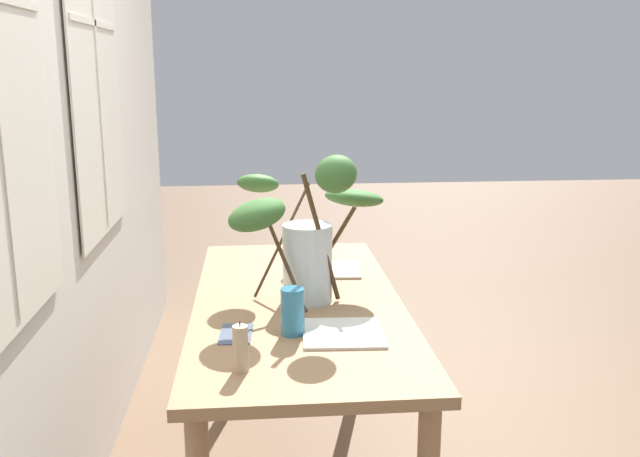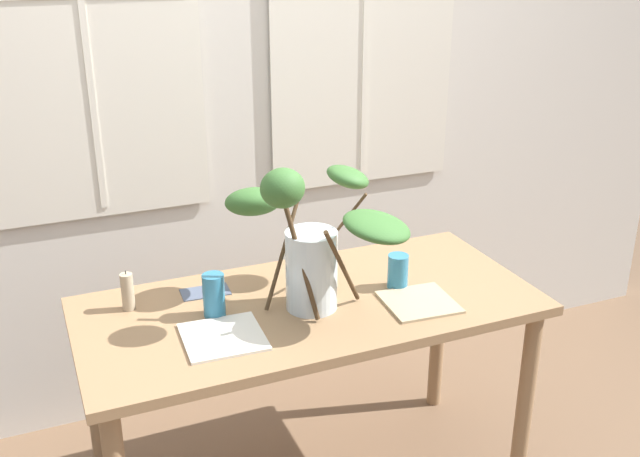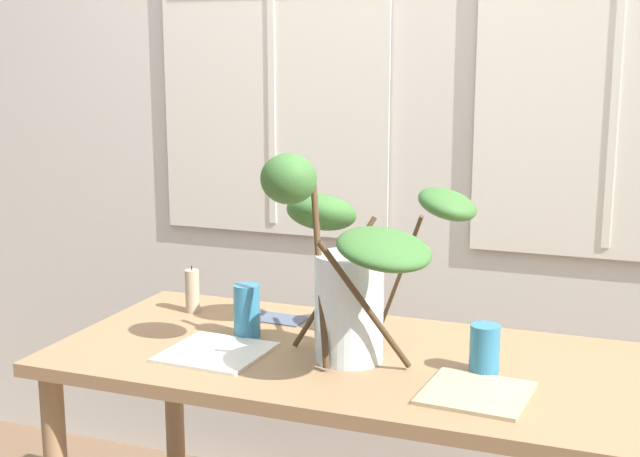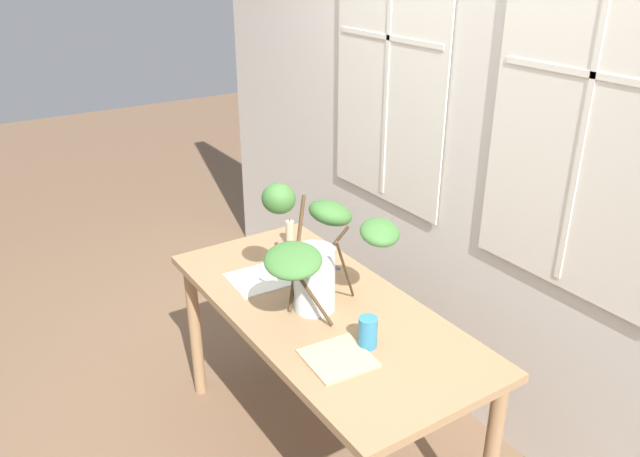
# 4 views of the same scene
# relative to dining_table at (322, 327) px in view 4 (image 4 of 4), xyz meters

# --- Properties ---
(ground) EXTENTS (14.00, 14.00, 0.00)m
(ground) POSITION_rel_dining_table_xyz_m (0.00, 0.00, -0.67)
(ground) COLOR brown
(back_wall_with_windows) EXTENTS (4.47, 0.14, 2.72)m
(back_wall_with_windows) POSITION_rel_dining_table_xyz_m (-0.00, 0.81, 0.70)
(back_wall_with_windows) COLOR beige
(back_wall_with_windows) RESTS_ON ground
(dining_table) EXTENTS (1.52, 0.70, 0.77)m
(dining_table) POSITION_rel_dining_table_xyz_m (0.00, 0.00, 0.00)
(dining_table) COLOR #93704C
(dining_table) RESTS_ON ground
(vase_with_branches) EXTENTS (0.57, 0.63, 0.53)m
(vase_with_branches) POSITION_rel_dining_table_xyz_m (-0.01, -0.03, 0.34)
(vase_with_branches) COLOR silver
(vase_with_branches) RESTS_ON dining_table
(drinking_glass_blue_left) EXTENTS (0.07, 0.07, 0.14)m
(drinking_glass_blue_left) POSITION_rel_dining_table_xyz_m (-0.31, 0.03, 0.17)
(drinking_glass_blue_left) COLOR teal
(drinking_glass_blue_left) RESTS_ON dining_table
(drinking_glass_blue_right) EXTENTS (0.07, 0.07, 0.12)m
(drinking_glass_blue_right) POSITION_rel_dining_table_xyz_m (0.32, -0.01, 0.16)
(drinking_glass_blue_right) COLOR teal
(drinking_glass_blue_right) RESTS_ON dining_table
(plate_square_left) EXTENTS (0.25, 0.25, 0.01)m
(plate_square_left) POSITION_rel_dining_table_xyz_m (-0.33, -0.12, 0.11)
(plate_square_left) COLOR silver
(plate_square_left) RESTS_ON dining_table
(plate_square_right) EXTENTS (0.24, 0.24, 0.01)m
(plate_square_right) POSITION_rel_dining_table_xyz_m (0.33, -0.15, 0.11)
(plate_square_right) COLOR tan
(plate_square_right) RESTS_ON dining_table
(napkin_folded) EXTENTS (0.17, 0.10, 0.00)m
(napkin_folded) POSITION_rel_dining_table_xyz_m (-0.30, 0.20, 0.10)
(napkin_folded) COLOR #4C566B
(napkin_folded) RESTS_ON dining_table
(pillar_candle) EXTENTS (0.04, 0.04, 0.14)m
(pillar_candle) POSITION_rel_dining_table_xyz_m (-0.56, 0.18, 0.16)
(pillar_candle) COLOR tan
(pillar_candle) RESTS_ON dining_table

